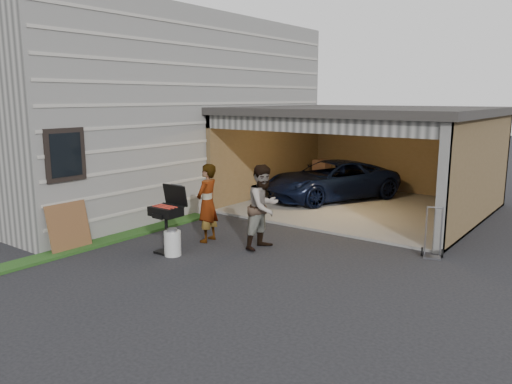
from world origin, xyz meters
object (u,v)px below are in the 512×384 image
Objects in this scene: woman at (207,203)px; propane_tank at (173,243)px; bbq_grill at (167,213)px; minivan at (331,182)px; plywood_panel at (69,227)px; hand_truck at (432,248)px; man at (264,207)px.

propane_tank is at bearing -4.96° from woman.
bbq_grill is 0.62m from propane_tank.
woman reaches higher than minivan.
minivan is 4.18× the size of plywood_panel.
hand_truck is at bearing 33.61° from bbq_grill.
man reaches higher than propane_tank.
propane_tank is 0.50× the size of plywood_panel.
woman is 3.42× the size of propane_tank.
minivan is 5.70m from hand_truck.
plywood_panel is at bearing -151.61° from propane_tank.
man is at bearing 52.46° from propane_tank.
man reaches higher than hand_truck.
bbq_grill is at bearing -66.75° from minivan.
man is 1.75× the size of plywood_panel.
bbq_grill is at bearing 138.62° from man.
man is 3.51m from hand_truck.
woman is at bearing 50.82° from plywood_panel.
hand_truck is (4.25, 3.07, -0.06)m from propane_tank.
hand_truck is (3.08, 1.54, -0.70)m from man.
minivan is 5.57m from woman.
hand_truck is at bearing -60.54° from man.
minivan is 8.04m from plywood_panel.
hand_truck is at bearing 102.09° from woman.
minivan reaches higher than propane_tank.
plywood_panel is at bearing -146.47° from bbq_grill.
minivan is at bearing 16.26° from man.
plywood_panel is (-1.74, -1.15, -0.32)m from bbq_grill.
minivan reaches higher than hand_truck.
bbq_grill is 1.36× the size of plywood_panel.
woman reaches higher than propane_tank.
propane_tank is at bearing 28.39° from plywood_panel.
man reaches higher than plywood_panel.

